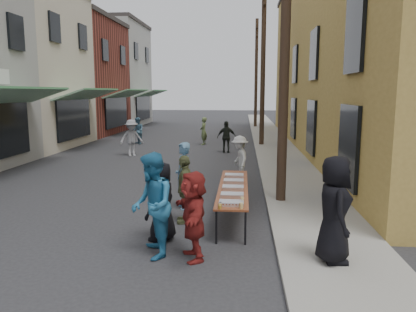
% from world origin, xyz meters
% --- Properties ---
extents(ground, '(120.00, 120.00, 0.00)m').
position_xyz_m(ground, '(0.00, 0.00, 0.00)').
color(ground, '#28282B').
rests_on(ground, ground).
extents(sidewalk, '(2.20, 60.00, 0.10)m').
position_xyz_m(sidewalk, '(5.00, 15.00, 0.05)').
color(sidewalk, gray).
rests_on(sidewalk, ground).
extents(storefront_row, '(8.00, 37.00, 9.00)m').
position_xyz_m(storefront_row, '(-10.00, 14.96, 4.12)').
color(storefront_row, maroon).
rests_on(storefront_row, ground).
extents(building_ochre, '(10.00, 28.00, 10.00)m').
position_xyz_m(building_ochre, '(11.10, 14.00, 5.00)').
color(building_ochre, olive).
rests_on(building_ochre, ground).
extents(utility_pole_near, '(0.26, 0.26, 9.00)m').
position_xyz_m(utility_pole_near, '(4.30, 3.00, 4.50)').
color(utility_pole_near, '#2D2116').
rests_on(utility_pole_near, ground).
extents(utility_pole_mid, '(0.26, 0.26, 9.00)m').
position_xyz_m(utility_pole_mid, '(4.30, 15.00, 4.50)').
color(utility_pole_mid, '#2D2116').
rests_on(utility_pole_mid, ground).
extents(utility_pole_far, '(0.26, 0.26, 9.00)m').
position_xyz_m(utility_pole_far, '(4.30, 27.00, 4.50)').
color(utility_pole_far, '#2D2116').
rests_on(utility_pole_far, ground).
extents(serving_table, '(0.70, 4.00, 0.75)m').
position_xyz_m(serving_table, '(3.02, 1.72, 0.71)').
color(serving_table, brown).
rests_on(serving_table, ground).
extents(catering_tray_sausage, '(0.50, 0.33, 0.08)m').
position_xyz_m(catering_tray_sausage, '(3.02, 0.07, 0.79)').
color(catering_tray_sausage, maroon).
rests_on(catering_tray_sausage, serving_table).
extents(catering_tray_foil_b, '(0.50, 0.33, 0.08)m').
position_xyz_m(catering_tray_foil_b, '(3.02, 0.72, 0.79)').
color(catering_tray_foil_b, '#B2B2B7').
rests_on(catering_tray_foil_b, serving_table).
extents(catering_tray_buns, '(0.50, 0.33, 0.08)m').
position_xyz_m(catering_tray_buns, '(3.02, 1.42, 0.79)').
color(catering_tray_buns, tan).
rests_on(catering_tray_buns, serving_table).
extents(catering_tray_foil_d, '(0.50, 0.33, 0.08)m').
position_xyz_m(catering_tray_foil_d, '(3.02, 2.12, 0.79)').
color(catering_tray_foil_d, '#B2B2B7').
rests_on(catering_tray_foil_d, serving_table).
extents(catering_tray_buns_end, '(0.50, 0.33, 0.08)m').
position_xyz_m(catering_tray_buns_end, '(3.02, 2.82, 0.79)').
color(catering_tray_buns_end, tan).
rests_on(catering_tray_buns_end, serving_table).
extents(condiment_jar_a, '(0.07, 0.07, 0.08)m').
position_xyz_m(condiment_jar_a, '(2.80, -0.23, 0.79)').
color(condiment_jar_a, '#A57F26').
rests_on(condiment_jar_a, serving_table).
extents(condiment_jar_b, '(0.07, 0.07, 0.08)m').
position_xyz_m(condiment_jar_b, '(2.80, -0.13, 0.79)').
color(condiment_jar_b, '#A57F26').
rests_on(condiment_jar_b, serving_table).
extents(condiment_jar_c, '(0.07, 0.07, 0.08)m').
position_xyz_m(condiment_jar_c, '(2.80, -0.03, 0.79)').
color(condiment_jar_c, '#A57F26').
rests_on(condiment_jar_c, serving_table).
extents(cup_stack, '(0.08, 0.08, 0.12)m').
position_xyz_m(cup_stack, '(3.22, -0.18, 0.81)').
color(cup_stack, tan).
rests_on(cup_stack, serving_table).
extents(guest_front_a, '(0.81, 0.95, 1.64)m').
position_xyz_m(guest_front_a, '(1.60, -0.05, 0.82)').
color(guest_front_a, black).
rests_on(guest_front_a, ground).
extents(guest_front_b, '(0.62, 0.75, 1.75)m').
position_xyz_m(guest_front_b, '(1.71, 2.30, 0.87)').
color(guest_front_b, '#4A7290').
rests_on(guest_front_b, ground).
extents(guest_front_c, '(0.99, 1.13, 1.95)m').
position_xyz_m(guest_front_c, '(1.60, -0.88, 0.98)').
color(guest_front_c, teal).
rests_on(guest_front_c, ground).
extents(guest_front_d, '(0.82, 1.13, 1.58)m').
position_xyz_m(guest_front_d, '(3.15, 5.58, 0.79)').
color(guest_front_d, silver).
rests_on(guest_front_d, ground).
extents(guest_front_e, '(0.51, 0.98, 1.60)m').
position_xyz_m(guest_front_e, '(1.91, 1.14, 0.80)').
color(guest_front_e, '#585F37').
rests_on(guest_front_e, ground).
extents(guest_queue_back, '(0.89, 1.59, 1.64)m').
position_xyz_m(guest_queue_back, '(2.36, -0.91, 0.82)').
color(guest_queue_back, maroon).
rests_on(guest_queue_back, ground).
extents(server, '(0.62, 0.93, 1.87)m').
position_xyz_m(server, '(4.83, -1.04, 1.03)').
color(server, black).
rests_on(server, sidewalk).
extents(passerby_left, '(1.29, 1.11, 1.74)m').
position_xyz_m(passerby_left, '(-2.03, 10.80, 0.87)').
color(passerby_left, gray).
rests_on(passerby_left, ground).
extents(passerby_mid, '(0.96, 0.46, 1.59)m').
position_xyz_m(passerby_mid, '(2.44, 12.18, 0.80)').
color(passerby_mid, black).
rests_on(passerby_mid, ground).
extents(passerby_right, '(0.47, 0.64, 1.59)m').
position_xyz_m(passerby_right, '(0.99, 15.21, 0.80)').
color(passerby_right, '#55663B').
rests_on(passerby_right, ground).
extents(passerby_far, '(0.93, 0.96, 1.56)m').
position_xyz_m(passerby_far, '(-2.87, 15.18, 0.78)').
color(passerby_far, '#466E87').
rests_on(passerby_far, ground).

